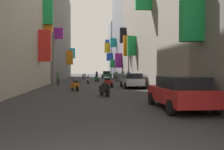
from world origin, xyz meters
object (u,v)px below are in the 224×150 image
(pedestrian_mid_street, at_px, (123,76))
(pedestrian_far_away, at_px, (116,76))
(parked_car_green, at_px, (106,74))
(scooter_red, at_px, (108,83))
(scooter_orange, at_px, (75,85))
(traffic_light_near_corner, at_px, (129,59))
(parked_car_silver, at_px, (132,80))
(scooter_silver, at_px, (88,80))
(pedestrian_near_right, at_px, (129,78))
(parked_car_red, at_px, (180,92))
(pedestrian_crossing, at_px, (58,78))
(pedestrian_near_left, at_px, (97,75))
(scooter_white, at_px, (84,76))
(scooter_green, at_px, (97,79))
(scooter_black, at_px, (104,89))

(pedestrian_mid_street, distance_m, pedestrian_far_away, 4.01)
(parked_car_green, relative_size, pedestrian_mid_street, 2.37)
(scooter_red, bearing_deg, scooter_orange, -129.44)
(scooter_orange, bearing_deg, pedestrian_far_away, 71.13)
(pedestrian_mid_street, distance_m, traffic_light_near_corner, 3.26)
(parked_car_green, height_order, pedestrian_far_away, pedestrian_far_away)
(parked_car_silver, height_order, scooter_silver, parked_car_silver)
(pedestrian_near_right, bearing_deg, parked_car_red, -91.73)
(pedestrian_crossing, height_order, pedestrian_near_left, pedestrian_crossing)
(pedestrian_far_away, bearing_deg, parked_car_green, 91.34)
(parked_car_red, bearing_deg, pedestrian_near_right, 88.27)
(parked_car_silver, xyz_separation_m, scooter_silver, (-4.23, 8.25, -0.28))
(scooter_white, height_order, pedestrian_mid_street, pedestrian_mid_street)
(scooter_red, bearing_deg, scooter_green, 94.51)
(scooter_silver, relative_size, scooter_white, 0.95)
(parked_car_red, xyz_separation_m, scooter_green, (-2.90, 23.94, -0.30))
(pedestrian_near_left, xyz_separation_m, pedestrian_far_away, (2.71, -6.74, 0.03))
(parked_car_silver, distance_m, scooter_silver, 9.27)
(scooter_black, height_order, traffic_light_near_corner, traffic_light_near_corner)
(parked_car_silver, distance_m, scooter_orange, 5.95)
(scooter_silver, height_order, scooter_black, same)
(parked_car_silver, relative_size, scooter_white, 2.16)
(scooter_green, bearing_deg, scooter_silver, -110.29)
(scooter_black, distance_m, pedestrian_crossing, 12.14)
(scooter_black, height_order, pedestrian_near_right, pedestrian_near_right)
(pedestrian_crossing, xyz_separation_m, pedestrian_far_away, (7.53, 8.13, -0.03))
(scooter_red, distance_m, pedestrian_far_away, 11.77)
(scooter_red, relative_size, pedestrian_mid_street, 1.02)
(parked_car_red, relative_size, parked_car_green, 1.00)
(pedestrian_near_left, bearing_deg, scooter_red, -88.24)
(scooter_orange, bearing_deg, scooter_red, 50.56)
(scooter_orange, height_order, scooter_white, same)
(scooter_black, distance_m, pedestrian_near_left, 26.15)
(parked_car_silver, xyz_separation_m, pedestrian_mid_street, (0.36, 8.63, 0.15))
(scooter_white, relative_size, pedestrian_far_away, 1.17)
(pedestrian_near_left, relative_size, pedestrian_near_right, 0.90)
(traffic_light_near_corner, bearing_deg, scooter_orange, -123.86)
(parked_car_green, height_order, scooter_red, parked_car_green)
(traffic_light_near_corner, bearing_deg, parked_car_silver, -96.46)
(scooter_orange, xyz_separation_m, traffic_light_near_corner, (5.99, 8.93, 2.61))
(pedestrian_near_right, bearing_deg, traffic_light_near_corner, 81.08)
(scooter_green, distance_m, scooter_white, 14.99)
(parked_car_red, bearing_deg, scooter_orange, 118.01)
(parked_car_silver, bearing_deg, traffic_light_near_corner, 83.54)
(parked_car_green, distance_m, parked_car_silver, 28.07)
(scooter_orange, xyz_separation_m, pedestrian_mid_street, (5.64, 11.34, 0.43))
(scooter_orange, bearing_deg, pedestrian_near_left, 83.47)
(parked_car_red, height_order, scooter_silver, parked_car_red)
(scooter_silver, relative_size, pedestrian_crossing, 1.07)
(scooter_green, xyz_separation_m, scooter_red, (0.83, -10.47, 0.00))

